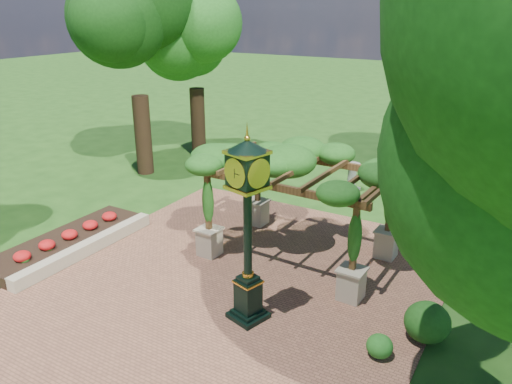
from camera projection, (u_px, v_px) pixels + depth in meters
The scene contains 13 objects.
ground at pixel (204, 307), 12.14m from camera, with size 120.00×120.00×0.00m, color #1E4714.
brick_plaza at pixel (227, 288), 12.94m from camera, with size 10.00×12.00×0.04m, color brown.
border_wall at pixel (87, 248), 14.66m from camera, with size 0.35×5.00×0.40m, color #C6B793.
flower_bed at pixel (66, 242), 15.10m from camera, with size 1.50×5.00×0.36m, color red.
pedestal_clock at pixel (247, 216), 10.79m from camera, with size 1.06×1.06×4.37m.
pergola at pixel (300, 171), 13.69m from camera, with size 5.20×3.37×3.21m.
sundial at pixel (352, 179), 19.61m from camera, with size 0.69×0.69×1.14m.
shrub_front at pixel (380, 346), 10.31m from camera, with size 0.55×0.55×0.50m, color #20611B.
shrub_mid at pixel (427, 322), 10.76m from camera, with size 0.99×0.99×0.89m, color #194814.
shrub_back at pixel (427, 239), 14.68m from camera, with size 0.89×0.89×0.80m, color #245819.
tree_west_near at pixel (135, 31), 19.91m from camera, with size 3.93×3.93×8.73m.
tree_west_far at pixel (194, 33), 22.62m from camera, with size 3.69×3.69×8.40m.
tree_north at pixel (462, 41), 19.65m from camera, with size 4.04×4.04×8.16m.
Camera 1 is at (6.36, -8.31, 6.89)m, focal length 35.00 mm.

